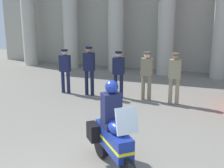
% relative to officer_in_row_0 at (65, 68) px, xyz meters
% --- Properties ---
extents(officer_in_row_0, '(0.39, 0.24, 1.64)m').
position_rel_officer_in_row_0_xyz_m(officer_in_row_0, '(0.00, 0.00, 0.00)').
color(officer_in_row_0, '#191E42').
rests_on(officer_in_row_0, ground_plane).
extents(officer_in_row_1, '(0.39, 0.24, 1.78)m').
position_rel_officer_in_row_0_xyz_m(officer_in_row_1, '(0.95, 0.01, 0.09)').
color(officer_in_row_1, '#141938').
rests_on(officer_in_row_1, ground_plane).
extents(officer_in_row_2, '(0.39, 0.24, 1.65)m').
position_rel_officer_in_row_0_xyz_m(officer_in_row_2, '(2.02, 0.10, 0.01)').
color(officer_in_row_2, '#141938').
rests_on(officer_in_row_2, ground_plane).
extents(officer_in_row_3, '(0.39, 0.24, 1.68)m').
position_rel_officer_in_row_0_xyz_m(officer_in_row_3, '(3.02, 0.11, 0.03)').
color(officer_in_row_3, '#7A7056').
rests_on(officer_in_row_3, ground_plane).
extents(officer_in_row_4, '(0.39, 0.24, 1.72)m').
position_rel_officer_in_row_0_xyz_m(officer_in_row_4, '(3.98, -0.02, 0.05)').
color(officer_in_row_4, gray).
rests_on(officer_in_row_4, ground_plane).
extents(motorcycle_with_rider, '(1.44, 1.67, 1.90)m').
position_rel_officer_in_row_0_xyz_m(motorcycle_with_rider, '(3.36, -4.64, -0.17)').
color(motorcycle_with_rider, black).
rests_on(motorcycle_with_rider, ground_plane).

